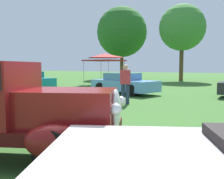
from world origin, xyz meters
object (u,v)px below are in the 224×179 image
Objects in this scene: show_car_skyblue at (124,84)px; canopy_tent_left_field at (104,57)px; spectator_near_truck at (0,80)px; show_car_teal at (29,80)px; spectator_by_row at (125,83)px.

canopy_tent_left_field is (-5.14, 5.47, 1.82)m from show_car_skyblue.
spectator_near_truck is at bearing -129.43° from show_car_skyblue.
show_car_teal is 6.86m from canopy_tent_left_field.
spectator_by_row is at bearing 14.22° from spectator_near_truck.
spectator_by_row is 0.60× the size of canopy_tent_left_field.
canopy_tent_left_field is at bearing 69.25° from show_car_teal.
show_car_teal is 1.62× the size of canopy_tent_left_field.
spectator_near_truck is at bearing -165.78° from spectator_by_row.
canopy_tent_left_field is (2.34, 6.19, 1.82)m from show_car_teal.
show_car_skyblue is 4.16m from spectator_by_row.
show_car_teal is at bearing 163.62° from spectator_by_row.
show_car_teal is at bearing -110.75° from canopy_tent_left_field.
spectator_by_row is (9.64, -2.83, 0.31)m from show_car_teal.
show_car_teal is 2.71× the size of spectator_near_truck.
spectator_near_truck is (-4.25, -5.17, 0.31)m from show_car_skyblue.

